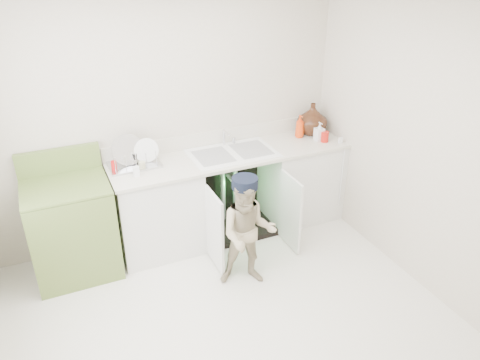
{
  "coord_description": "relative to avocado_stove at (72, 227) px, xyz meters",
  "views": [
    {
      "loc": [
        -1.12,
        -2.7,
        2.8
      ],
      "look_at": [
        0.41,
        0.7,
        0.87
      ],
      "focal_mm": 35.0,
      "sensor_mm": 36.0,
      "label": 1
    }
  ],
  "objects": [
    {
      "name": "avocado_stove",
      "position": [
        0.0,
        0.0,
        0.0
      ],
      "size": [
        0.73,
        0.65,
        1.13
      ],
      "color": "olive",
      "rests_on": "ground"
    },
    {
      "name": "repair_worker",
      "position": [
        1.38,
        -0.81,
        0.06
      ],
      "size": [
        0.61,
        0.77,
        1.05
      ],
      "rotation": [
        0.0,
        0.0,
        -0.37
      ],
      "color": "tan",
      "rests_on": "ground"
    },
    {
      "name": "ground",
      "position": [
        1.05,
        -1.18,
        -0.47
      ],
      "size": [
        3.5,
        3.5,
        0.0
      ],
      "primitive_type": "plane",
      "color": "beige",
      "rests_on": "ground"
    },
    {
      "name": "room_shell",
      "position": [
        1.05,
        -1.18,
        0.78
      ],
      "size": [
        6.0,
        5.5,
        1.26
      ],
      "color": "beige",
      "rests_on": "ground"
    },
    {
      "name": "counter_run",
      "position": [
        1.63,
        0.03,
        0.01
      ],
      "size": [
        2.44,
        1.02,
        1.24
      ],
      "color": "silver",
      "rests_on": "ground"
    }
  ]
}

